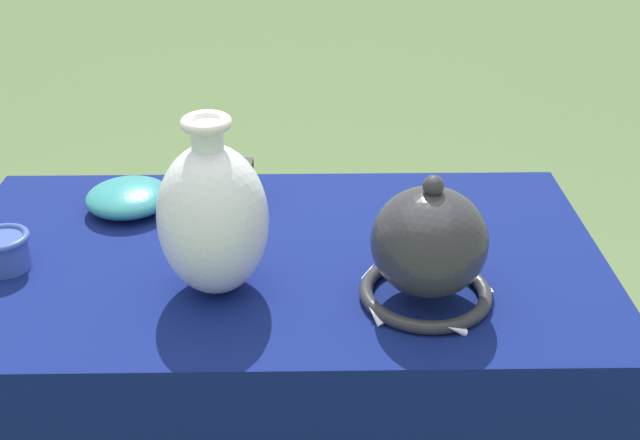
% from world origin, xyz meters
% --- Properties ---
extents(display_table, '(1.16, 0.65, 0.70)m').
position_xyz_m(display_table, '(0.00, -0.01, 0.62)').
color(display_table, olive).
rests_on(display_table, ground_plane).
extents(vase_tall_bulbous, '(0.18, 0.18, 0.30)m').
position_xyz_m(vase_tall_bulbous, '(-0.09, -0.11, 0.83)').
color(vase_tall_bulbous, white).
rests_on(vase_tall_bulbous, display_table).
extents(vase_dome_bell, '(0.22, 0.23, 0.22)m').
position_xyz_m(vase_dome_bell, '(0.25, -0.15, 0.79)').
color(vase_dome_bell, '#2D2D33').
rests_on(vase_dome_bell, display_table).
extents(mosaic_tile_box, '(0.14, 0.13, 0.06)m').
position_xyz_m(mosaic_tile_box, '(-0.12, 0.21, 0.73)').
color(mosaic_tile_box, '#232328').
rests_on(mosaic_tile_box, display_table).
extents(cup_wide_cobalt, '(0.09, 0.09, 0.06)m').
position_xyz_m(cup_wide_cobalt, '(-0.46, -0.04, 0.73)').
color(cup_wide_cobalt, '#3851A8').
rests_on(cup_wide_cobalt, display_table).
extents(bowl_shallow_teal, '(0.16, 0.16, 0.05)m').
position_xyz_m(bowl_shallow_teal, '(-0.29, 0.17, 0.73)').
color(bowl_shallow_teal, teal).
rests_on(bowl_shallow_teal, display_table).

